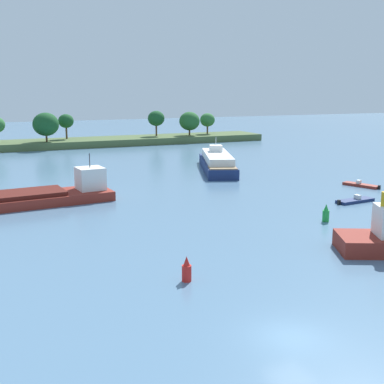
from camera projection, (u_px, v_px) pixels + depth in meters
The scene contains 7 objects.
ground_plane at pixel (290, 337), 27.83m from camera, with size 400.00×400.00×0.00m, color slate.
treeline_island at pixel (120, 136), 123.73m from camera, with size 74.44×11.90×8.35m.
fishing_skiff at pixel (355, 200), 60.99m from camera, with size 5.51×2.04×0.86m.
small_motorboat at pixel (361, 185), 70.68m from camera, with size 3.05×5.39×0.88m.
white_riverboat at pixel (217, 162), 84.47m from camera, with size 11.32×20.15×5.43m.
channel_buoy_red at pixel (187, 271), 35.78m from camera, with size 0.70×0.70×1.90m.
channel_buoy_green at pixel (326, 214), 51.93m from camera, with size 0.70×0.70×1.90m.
Camera 1 is at (-15.30, -21.22, 13.68)m, focal length 46.37 mm.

